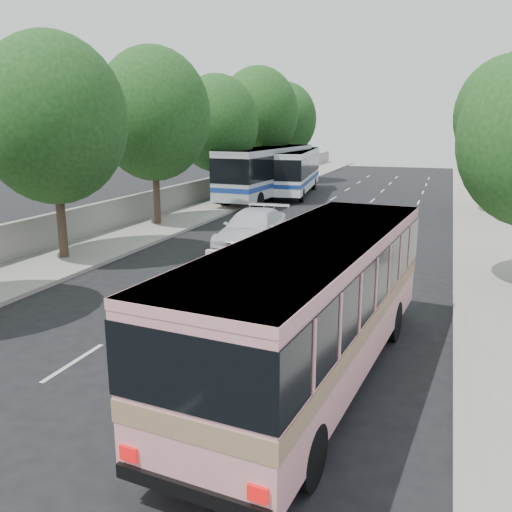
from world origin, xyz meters
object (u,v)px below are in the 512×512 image
at_px(pink_bus, 315,293).
at_px(tour_coach_front, 267,169).
at_px(tour_coach_rear, 295,168).
at_px(pink_taxi, 216,280).
at_px(white_pickup, 253,229).

relative_size(pink_bus, tour_coach_front, 0.81).
xyz_separation_m(tour_coach_front, tour_coach_rear, (1.12, 3.52, -0.19)).
height_order(pink_taxi, tour_coach_rear, tour_coach_rear).
xyz_separation_m(pink_taxi, tour_coach_front, (-5.85, 22.70, 1.49)).
xyz_separation_m(pink_taxi, tour_coach_rear, (-4.73, 26.22, 1.30)).
relative_size(pink_taxi, tour_coach_front, 0.35).
bearing_deg(tour_coach_front, tour_coach_rear, 76.14).
bearing_deg(pink_taxi, white_pickup, 98.63).
relative_size(white_pickup, tour_coach_front, 0.46).
xyz_separation_m(pink_bus, tour_coach_rear, (-8.79, 30.21, 0.07)).
height_order(pink_taxi, white_pickup, white_pickup).
height_order(pink_bus, pink_taxi, pink_bus).
distance_m(pink_taxi, tour_coach_rear, 26.67).
xyz_separation_m(pink_bus, pink_taxi, (-4.05, 3.99, -1.23)).
distance_m(white_pickup, tour_coach_rear, 18.83).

